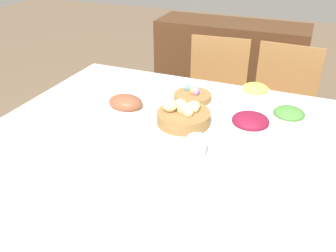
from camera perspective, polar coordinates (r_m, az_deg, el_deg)
ground_plane at (r=2.22m, az=0.36°, el=-17.42°), size 12.00×12.00×0.00m
dining_table at (r=1.95m, az=0.40°, el=-9.64°), size 1.63×1.19×0.78m
chair_far_center at (r=2.64m, az=7.36°, el=4.06°), size 0.45×0.45×0.94m
chair_far_right at (r=2.58m, az=17.39°, el=2.21°), size 0.45×0.45×0.94m
sideboard at (r=3.35m, az=9.68°, el=8.67°), size 1.30×0.44×0.89m
bread_basket at (r=1.72m, az=2.53°, el=1.84°), size 0.26×0.26×0.11m
egg_basket at (r=1.97m, az=3.98°, el=4.90°), size 0.21×0.21×0.08m
ham_platter at (r=1.88m, az=-6.81°, el=3.58°), size 0.28×0.20×0.08m
beet_salad_bowl at (r=1.67m, az=12.99°, el=0.12°), size 0.20×0.20×0.10m
green_salad_bowl at (r=1.79m, az=18.72°, el=1.28°), size 0.17×0.17×0.09m
pineapple_bowl at (r=2.01m, az=13.74°, el=5.24°), size 0.16×0.16×0.09m
dinner_plate at (r=1.43m, az=-6.68°, el=-6.67°), size 0.25×0.25×0.01m
fork at (r=1.50m, az=-11.73°, el=-5.37°), size 0.02×0.18×0.00m
knife at (r=1.38m, az=-1.14°, el=-8.19°), size 0.02×0.18×0.00m
spoon at (r=1.37m, az=0.02°, el=-8.48°), size 0.02×0.18×0.00m
drinking_cup at (r=1.47m, az=4.60°, el=-3.39°), size 0.08×0.08×0.10m
butter_dish at (r=1.67m, az=-12.11°, el=-0.93°), size 0.12×0.07×0.03m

